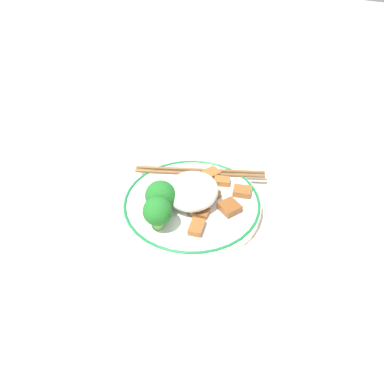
% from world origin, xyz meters
% --- Properties ---
extents(ground_plane, '(3.00, 3.00, 0.00)m').
position_xyz_m(ground_plane, '(0.00, 0.00, 0.00)').
color(ground_plane, beige).
extents(plate, '(0.23, 0.23, 0.02)m').
position_xyz_m(plate, '(0.00, 0.00, 0.01)').
color(plate, white).
rests_on(plate, ground_plane).
extents(rice_mound, '(0.09, 0.08, 0.04)m').
position_xyz_m(rice_mound, '(0.00, -0.00, 0.04)').
color(rice_mound, white).
rests_on(rice_mound, plate).
extents(broccoli_back_left, '(0.05, 0.05, 0.05)m').
position_xyz_m(broccoli_back_left, '(-0.04, 0.03, 0.05)').
color(broccoli_back_left, '#7FB756').
rests_on(broccoli_back_left, plate).
extents(broccoli_back_center, '(0.04, 0.04, 0.06)m').
position_xyz_m(broccoli_back_center, '(-0.07, 0.02, 0.05)').
color(broccoli_back_center, '#7FB756').
rests_on(broccoli_back_center, plate).
extents(meat_near_front, '(0.02, 0.03, 0.01)m').
position_xyz_m(meat_near_front, '(-0.02, -0.02, 0.02)').
color(meat_near_front, brown).
rests_on(meat_near_front, plate).
extents(meat_near_left, '(0.04, 0.03, 0.01)m').
position_xyz_m(meat_near_left, '(0.02, -0.02, 0.02)').
color(meat_near_left, brown).
rests_on(meat_near_left, plate).
extents(meat_near_right, '(0.04, 0.04, 0.01)m').
position_xyz_m(meat_near_right, '(0.03, 0.02, 0.02)').
color(meat_near_right, '#995B28').
rests_on(meat_near_right, plate).
extents(meat_near_back, '(0.03, 0.03, 0.01)m').
position_xyz_m(meat_near_back, '(0.06, -0.03, 0.02)').
color(meat_near_back, '#995B28').
rests_on(meat_near_back, plate).
extents(meat_on_rice_edge, '(0.04, 0.04, 0.01)m').
position_xyz_m(meat_on_rice_edge, '(0.01, -0.06, 0.02)').
color(meat_on_rice_edge, brown).
rests_on(meat_on_rice_edge, plate).
extents(meat_mid_left, '(0.03, 0.03, 0.01)m').
position_xyz_m(meat_mid_left, '(-0.05, -0.03, 0.02)').
color(meat_mid_left, brown).
rests_on(meat_mid_left, plate).
extents(meat_mid_right, '(0.04, 0.03, 0.01)m').
position_xyz_m(meat_mid_right, '(0.08, 0.00, 0.02)').
color(meat_mid_right, '#995B28').
rests_on(meat_mid_right, plate).
extents(meat_far_scatter, '(0.03, 0.03, 0.01)m').
position_xyz_m(meat_far_scatter, '(0.05, -0.07, 0.02)').
color(meat_far_scatter, brown).
rests_on(meat_far_scatter, plate).
extents(chopsticks, '(0.10, 0.22, 0.01)m').
position_xyz_m(chopsticks, '(0.07, 0.02, 0.02)').
color(chopsticks, brown).
rests_on(chopsticks, plate).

